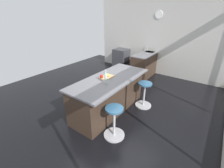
# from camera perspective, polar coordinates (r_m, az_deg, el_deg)

# --- Properties ---
(ground_plane) EXTENTS (7.70, 7.70, 0.00)m
(ground_plane) POSITION_cam_1_polar(r_m,az_deg,el_deg) (4.48, 1.27, -6.71)
(ground_plane) COLOR black
(interior_partition_left) EXTENTS (0.15, 5.35, 2.91)m
(interior_partition_left) POSITION_cam_1_polar(r_m,az_deg,el_deg) (6.53, 16.97, 16.17)
(interior_partition_left) COLOR beige
(interior_partition_left) RESTS_ON ground_plane
(sink_cabinet) EXTENTS (1.82, 0.60, 1.18)m
(sink_cabinet) POSITION_cam_1_polar(r_m,az_deg,el_deg) (6.51, 12.91, 7.55)
(sink_cabinet) COLOR #38281E
(sink_cabinet) RESTS_ON ground_plane
(oven_range) EXTENTS (0.60, 0.61, 0.87)m
(oven_range) POSITION_cam_1_polar(r_m,az_deg,el_deg) (7.07, 3.43, 9.35)
(oven_range) COLOR #38383D
(oven_range) RESTS_ON ground_plane
(kitchen_island) EXTENTS (2.23, 0.97, 0.92)m
(kitchen_island) POSITION_cam_1_polar(r_m,az_deg,el_deg) (3.93, -1.15, -3.80)
(kitchen_island) COLOR #38281E
(kitchen_island) RESTS_ON ground_plane
(stool_by_window) EXTENTS (0.44, 0.44, 0.69)m
(stool_by_window) POSITION_cam_1_polar(r_m,az_deg,el_deg) (4.25, 11.83, -4.11)
(stool_by_window) COLOR #B7B7BC
(stool_by_window) RESTS_ON ground_plane
(stool_middle) EXTENTS (0.44, 0.44, 0.69)m
(stool_middle) POSITION_cam_1_polar(r_m,az_deg,el_deg) (3.21, 0.83, -14.28)
(stool_middle) COLOR #B7B7BC
(stool_middle) RESTS_ON ground_plane
(cutting_board) EXTENTS (0.36, 0.24, 0.02)m
(cutting_board) POSITION_cam_1_polar(r_m,az_deg,el_deg) (3.76, -1.96, 2.64)
(cutting_board) COLOR tan
(cutting_board) RESTS_ON kitchen_island
(apple_red) EXTENTS (0.08, 0.08, 0.08)m
(apple_red) POSITION_cam_1_polar(r_m,az_deg,el_deg) (3.68, -3.91, 2.89)
(apple_red) COLOR red
(apple_red) RESTS_ON cutting_board
(apple_yellow) EXTENTS (0.08, 0.08, 0.08)m
(apple_yellow) POSITION_cam_1_polar(r_m,az_deg,el_deg) (3.75, -1.60, 3.36)
(apple_yellow) COLOR gold
(apple_yellow) RESTS_ON cutting_board
(water_bottle) EXTENTS (0.06, 0.06, 0.31)m
(water_bottle) POSITION_cam_1_polar(r_m,az_deg,el_deg) (3.40, -2.31, 2.17)
(water_bottle) COLOR silver
(water_bottle) RESTS_ON kitchen_island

